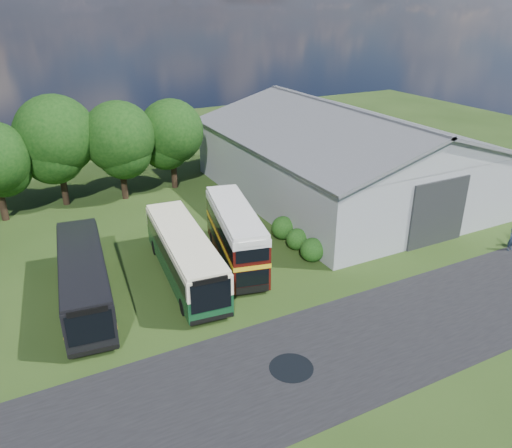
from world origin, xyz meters
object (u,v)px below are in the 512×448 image
storage_shed (340,150)px  bus_maroon_double (235,236)px  bus_dark_single (84,278)px  visitor_a (512,239)px  bus_green_single (185,255)px

storage_shed → bus_maroon_double: 16.38m
bus_dark_single → visitor_a: bus_dark_single is taller
bus_dark_single → bus_maroon_double: bearing=9.3°
bus_dark_single → visitor_a: size_ratio=6.67×
bus_green_single → bus_dark_single: 6.24m
storage_shed → bus_dark_single: (-24.30, -8.29, -2.52)m
storage_shed → bus_maroon_double: storage_shed is taller
bus_dark_single → bus_green_single: bearing=6.8°
bus_green_single → bus_maroon_double: (3.82, 0.46, 0.31)m
bus_dark_single → storage_shed: bearing=25.4°
storage_shed → visitor_a: bearing=-74.9°
bus_green_single → bus_maroon_double: bus_maroon_double is taller
storage_shed → bus_green_single: storage_shed is taller
bus_green_single → visitor_a: (22.18, -7.08, -0.83)m
storage_shed → bus_green_single: bearing=-155.4°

